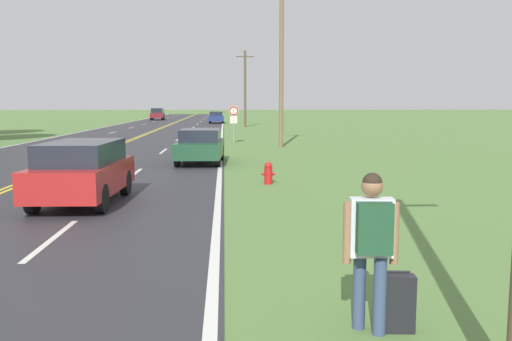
# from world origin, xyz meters

# --- Properties ---
(hitchhiker_person) EXTENTS (0.58, 0.44, 1.72)m
(hitchhiker_person) POSITION_xyz_m (7.71, 3.26, 1.05)
(hitchhiker_person) COLOR #38476B
(hitchhiker_person) RESTS_ON ground
(suitcase) EXTENTS (0.39, 0.20, 0.67)m
(suitcase) POSITION_xyz_m (8.00, 3.28, 0.31)
(suitcase) COLOR black
(suitcase) RESTS_ON ground
(fire_hydrant) EXTENTS (0.41, 0.25, 0.67)m
(fire_hydrant) POSITION_xyz_m (7.50, 14.01, 0.34)
(fire_hydrant) COLOR red
(fire_hydrant) RESTS_ON ground
(traffic_sign) EXTENTS (0.60, 0.10, 2.28)m
(traffic_sign) POSITION_xyz_m (6.76, 30.99, 1.71)
(traffic_sign) COLOR gray
(traffic_sign) RESTS_ON ground
(utility_pole_midground) EXTENTS (1.80, 0.24, 9.41)m
(utility_pole_midground) POSITION_xyz_m (9.33, 27.74, 4.86)
(utility_pole_midground) COLOR brown
(utility_pole_midground) RESTS_ON ground
(utility_pole_far) EXTENTS (1.80, 0.24, 7.74)m
(utility_pole_far) POSITION_xyz_m (8.35, 53.73, 4.02)
(utility_pole_far) COLOR brown
(utility_pole_far) RESTS_ON ground
(car_red_hatchback_nearest) EXTENTS (1.87, 3.99, 1.52)m
(car_red_hatchback_nearest) POSITION_xyz_m (2.73, 11.08, 0.82)
(car_red_hatchback_nearest) COLOR black
(car_red_hatchback_nearest) RESTS_ON ground
(car_dark_green_sedan_approaching) EXTENTS (1.95, 4.05, 1.39)m
(car_dark_green_sedan_approaching) POSITION_xyz_m (5.21, 19.90, 0.73)
(car_dark_green_sedan_approaching) COLOR black
(car_dark_green_sedan_approaching) RESTS_ON ground
(car_dark_blue_hatchback_mid_near) EXTENTS (1.78, 4.13, 1.43)m
(car_dark_blue_hatchback_mid_near) POSITION_xyz_m (5.23, 64.64, 0.77)
(car_dark_blue_hatchback_mid_near) COLOR black
(car_dark_blue_hatchback_mid_near) RESTS_ON ground
(car_maroon_suv_mid_far) EXTENTS (1.85, 4.30, 1.73)m
(car_maroon_suv_mid_far) POSITION_xyz_m (-3.50, 77.70, 0.92)
(car_maroon_suv_mid_far) COLOR black
(car_maroon_suv_mid_far) RESTS_ON ground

